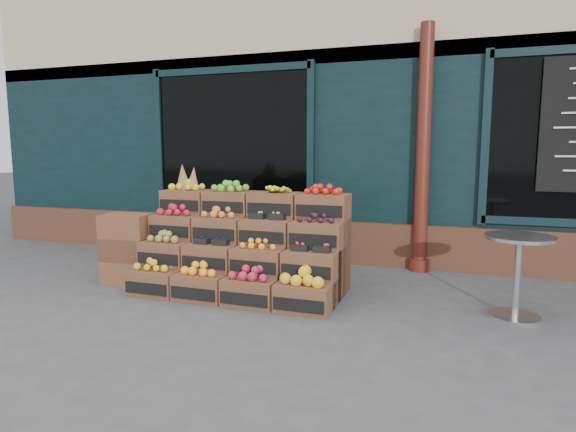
% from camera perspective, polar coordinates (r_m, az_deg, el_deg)
% --- Properties ---
extents(ground, '(60.00, 60.00, 0.00)m').
position_cam_1_polar(ground, '(5.02, -0.42, -10.80)').
color(ground, '#464648').
rests_on(ground, ground).
extents(shop_facade, '(12.00, 6.24, 4.80)m').
position_cam_1_polar(shop_facade, '(9.76, 9.74, 12.33)').
color(shop_facade, black).
rests_on(shop_facade, ground).
extents(crate_display, '(2.31, 1.13, 1.44)m').
position_cam_1_polar(crate_display, '(5.55, -5.32, -4.26)').
color(crate_display, brown).
rests_on(crate_display, ground).
extents(spare_crates, '(0.60, 0.44, 0.84)m').
position_cam_1_polar(spare_crates, '(6.15, -18.46, -3.68)').
color(spare_crates, brown).
rests_on(spare_crates, ground).
extents(bistro_table, '(0.64, 0.64, 0.81)m').
position_cam_1_polar(bistro_table, '(5.07, 25.57, -5.48)').
color(bistro_table, silver).
rests_on(bistro_table, ground).
extents(shopkeeper, '(0.78, 0.54, 2.03)m').
position_cam_1_polar(shopkeeper, '(8.01, -4.83, 3.55)').
color(shopkeeper, '#1E6C2C').
rests_on(shopkeeper, ground).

